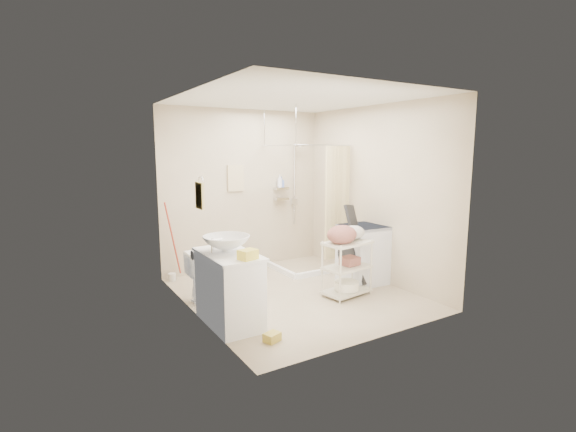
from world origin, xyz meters
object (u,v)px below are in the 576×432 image
(laundry_rack, at_px, (347,263))
(toilet, at_px, (212,275))
(vanity, at_px, (229,289))
(washing_machine, at_px, (363,254))

(laundry_rack, bearing_deg, toilet, 146.06)
(toilet, height_order, laundry_rack, laundry_rack)
(vanity, xyz_separation_m, laundry_rack, (1.73, 0.05, 0.03))
(washing_machine, relative_size, laundry_rack, 0.96)
(vanity, xyz_separation_m, washing_machine, (2.30, 0.37, 0.02))
(toilet, distance_m, washing_machine, 2.23)
(toilet, bearing_deg, laundry_rack, -115.07)
(laundry_rack, bearing_deg, washing_machine, 21.68)
(washing_machine, distance_m, laundry_rack, 0.65)
(laundry_rack, bearing_deg, vanity, 173.85)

